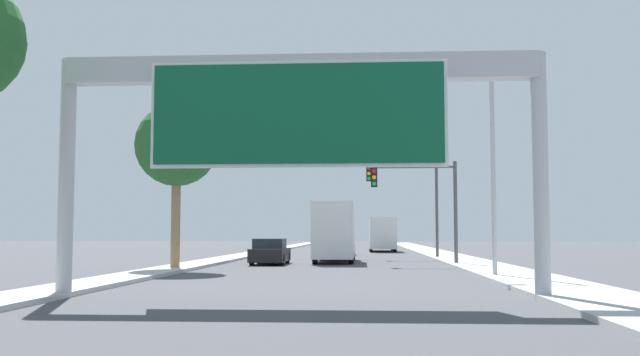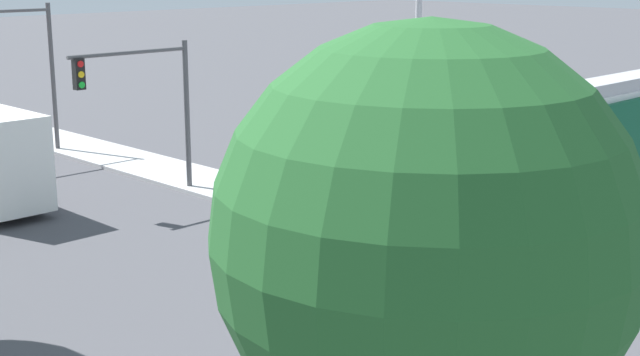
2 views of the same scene
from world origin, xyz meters
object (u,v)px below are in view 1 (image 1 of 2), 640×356
object	(u,v)px
truck_box_primary	(382,234)
car_far_left	(342,247)
sign_gantry	(298,106)
street_lamp_right	(485,154)
palm_tree_background	(177,146)
car_mid_left	(270,252)
traffic_light_mid_block	(413,192)
truck_box_secondary	(335,233)
traffic_light_near_intersection	(425,194)

from	to	relation	value
truck_box_primary	car_far_left	bearing A→B (deg)	-106.89
sign_gantry	truck_box_primary	xyz separation A→B (m)	(3.50, 49.29, -3.57)
car_far_left	street_lamp_right	distance (m)	29.55
palm_tree_background	car_far_left	bearing A→B (deg)	72.97
car_mid_left	car_far_left	bearing A→B (deg)	78.34
palm_tree_background	street_lamp_right	xyz separation A→B (m)	(13.73, -5.09, -1.05)
traffic_light_mid_block	street_lamp_right	bearing A→B (deg)	-86.20
sign_gantry	street_lamp_right	world-z (taller)	street_lamp_right
sign_gantry	truck_box_secondary	xyz separation A→B (m)	(0.00, 23.95, -3.40)
sign_gantry	truck_box_secondary	bearing A→B (deg)	90.00
traffic_light_near_intersection	palm_tree_background	size ratio (longest dim) A/B	0.71
sign_gantry	traffic_light_near_intersection	bearing A→B (deg)	75.77
car_mid_left	street_lamp_right	bearing A→B (deg)	-48.97
street_lamp_right	car_mid_left	bearing A→B (deg)	131.03
sign_gantry	truck_box_secondary	distance (m)	24.20
truck_box_primary	truck_box_secondary	size ratio (longest dim) A/B	1.03
car_mid_left	traffic_light_near_intersection	xyz separation A→B (m)	(8.61, -0.67, 3.21)
traffic_light_near_intersection	car_far_left	bearing A→B (deg)	106.16
car_far_left	street_lamp_right	world-z (taller)	street_lamp_right
car_mid_left	truck_box_secondary	size ratio (longest dim) A/B	0.51
car_mid_left	truck_box_secondary	xyz separation A→B (m)	(3.50, 3.15, 1.10)
car_mid_left	traffic_light_mid_block	distance (m)	13.31
sign_gantry	traffic_light_near_intersection	world-z (taller)	sign_gantry
truck_box_primary	palm_tree_background	xyz separation A→B (m)	(-10.67, -34.95, 4.30)
traffic_light_near_intersection	street_lamp_right	distance (m)	11.02
car_mid_left	palm_tree_background	distance (m)	9.09
truck_box_secondary	traffic_light_near_intersection	world-z (taller)	traffic_light_near_intersection
car_mid_left	traffic_light_mid_block	xyz separation A→B (m)	(8.67, 9.33, 3.88)
sign_gantry	street_lamp_right	xyz separation A→B (m)	(6.56, 9.25, -0.32)
traffic_light_mid_block	palm_tree_background	distance (m)	20.09
truck_box_secondary	truck_box_primary	bearing A→B (deg)	82.13
truck_box_primary	street_lamp_right	distance (m)	40.29
truck_box_primary	street_lamp_right	xyz separation A→B (m)	(3.06, -40.04, 3.25)
car_mid_left	traffic_light_mid_block	size ratio (longest dim) A/B	0.66
sign_gantry	palm_tree_background	bearing A→B (deg)	116.56
truck_box_primary	sign_gantry	bearing A→B (deg)	-94.06
sign_gantry	truck_box_secondary	world-z (taller)	sign_gantry
truck_box_secondary	traffic_light_near_intersection	distance (m)	6.72
sign_gantry	car_far_left	size ratio (longest dim) A/B	2.93
traffic_light_near_intersection	traffic_light_mid_block	world-z (taller)	traffic_light_mid_block
car_far_left	truck_box_primary	size ratio (longest dim) A/B	0.51
truck_box_secondary	palm_tree_background	distance (m)	12.69
car_mid_left	street_lamp_right	world-z (taller)	street_lamp_right
sign_gantry	traffic_light_mid_block	bearing A→B (deg)	80.26
car_far_left	traffic_light_mid_block	xyz separation A→B (m)	(5.17, -7.63, 3.89)
traffic_light_near_intersection	traffic_light_mid_block	bearing A→B (deg)	89.64
sign_gantry	car_mid_left	distance (m)	21.57
car_mid_left	traffic_light_mid_block	world-z (taller)	traffic_light_mid_block
truck_box_primary	traffic_light_mid_block	size ratio (longest dim) A/B	1.32
traffic_light_near_intersection	palm_tree_background	xyz separation A→B (m)	(-12.28, -5.79, 2.03)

